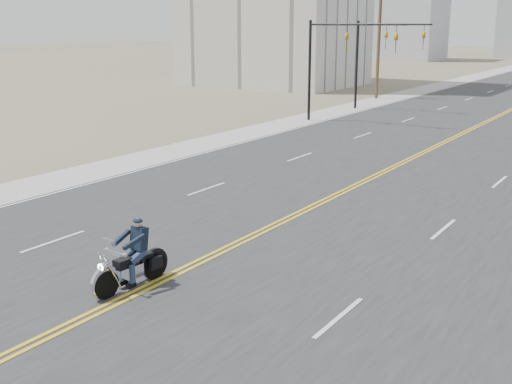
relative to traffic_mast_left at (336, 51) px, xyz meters
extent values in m
plane|color=#776D56|center=(8.98, -32.00, -4.94)|extent=(400.00, 400.00, 0.00)
cube|color=#A5A5A0|center=(-2.52, 38.00, -4.93)|extent=(3.00, 200.00, 0.01)
cylinder|color=black|center=(-2.02, 0.00, -1.44)|extent=(0.20, 0.20, 7.00)
cylinder|color=black|center=(1.48, 0.00, 1.76)|extent=(7.00, 0.14, 0.14)
imported|color=#BF8C0C|center=(0.78, 0.00, 1.11)|extent=(0.21, 0.26, 1.30)
imported|color=#BF8C0C|center=(4.28, 0.00, 1.11)|extent=(0.21, 0.26, 1.30)
cylinder|color=black|center=(-2.02, 8.00, -1.44)|extent=(0.20, 0.20, 7.00)
cylinder|color=black|center=(0.98, 8.00, 1.76)|extent=(6.00, 0.14, 0.14)
imported|color=#BF8C0C|center=(0.38, 8.00, 1.11)|extent=(0.21, 0.26, 1.30)
imported|color=#BF8C0C|center=(3.38, 8.00, 1.11)|extent=(0.21, 0.26, 1.30)
cylinder|color=brown|center=(-3.52, 16.00, 0.31)|extent=(0.30, 0.30, 10.50)
cube|color=#B7BCC6|center=(-26.02, 83.00, 6.06)|extent=(14.00, 12.00, 22.00)
cube|color=#ADB2B7|center=(-41.02, 98.00, 3.06)|extent=(12.00, 12.00, 16.00)
camera|label=1|loc=(19.87, -40.65, 1.76)|focal=45.00mm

